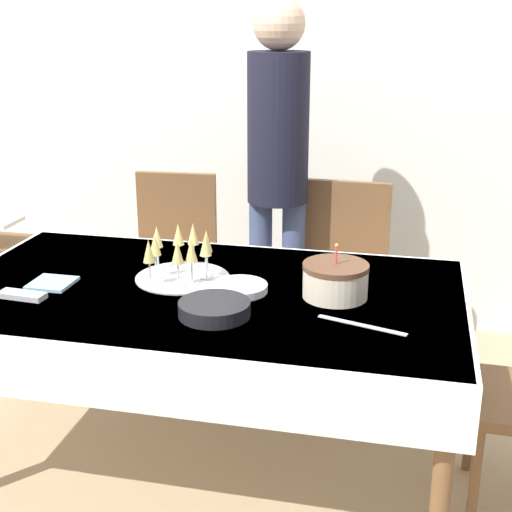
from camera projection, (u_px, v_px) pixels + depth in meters
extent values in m
plane|color=tan|center=(208.00, 462.00, 2.82)|extent=(12.00, 12.00, 0.00)
cube|color=silver|center=(284.00, 79.00, 3.80)|extent=(8.00, 0.05, 2.70)
cube|color=white|center=(203.00, 292.00, 2.58)|extent=(1.84, 1.03, 0.03)
cube|color=white|center=(204.00, 315.00, 2.61)|extent=(1.87, 1.06, 0.21)
cylinder|color=brown|center=(441.00, 488.00, 2.10)|extent=(0.06, 0.06, 0.71)
cylinder|color=brown|center=(56.00, 315.00, 3.30)|extent=(0.06, 0.06, 0.71)
cylinder|color=brown|center=(437.00, 352.00, 2.94)|extent=(0.06, 0.06, 0.71)
cube|color=brown|center=(169.00, 286.00, 3.47)|extent=(0.44, 0.44, 0.04)
cube|color=brown|center=(177.00, 222.00, 3.57)|extent=(0.40, 0.06, 0.50)
cylinder|color=brown|center=(197.00, 345.00, 3.35)|extent=(0.04, 0.04, 0.40)
cylinder|color=brown|center=(124.00, 340.00, 3.40)|extent=(0.04, 0.04, 0.40)
cylinder|color=brown|center=(214.00, 315.00, 3.69)|extent=(0.04, 0.04, 0.40)
cylinder|color=brown|center=(147.00, 311.00, 3.74)|extent=(0.04, 0.04, 0.40)
cube|color=brown|center=(338.00, 300.00, 3.30)|extent=(0.44, 0.44, 0.04)
cube|color=brown|center=(347.00, 233.00, 3.39)|extent=(0.40, 0.06, 0.50)
cylinder|color=brown|center=(370.00, 365.00, 3.16)|extent=(0.04, 0.04, 0.40)
cylinder|color=brown|center=(291.00, 355.00, 3.25)|extent=(0.04, 0.04, 0.40)
cylinder|color=brown|center=(379.00, 332.00, 3.49)|extent=(0.04, 0.04, 0.40)
cylinder|color=brown|center=(307.00, 324.00, 3.58)|extent=(0.04, 0.04, 0.40)
cylinder|color=brown|center=(475.00, 480.00, 2.38)|extent=(0.04, 0.04, 0.40)
cylinder|color=brown|center=(471.00, 423.00, 2.71)|extent=(0.04, 0.04, 0.40)
cylinder|color=beige|center=(335.00, 283.00, 2.49)|extent=(0.23, 0.23, 0.10)
cylinder|color=brown|center=(336.00, 266.00, 2.47)|extent=(0.23, 0.23, 0.02)
cylinder|color=#E53F3F|center=(336.00, 256.00, 2.45)|extent=(0.01, 0.01, 0.06)
sphere|color=#F9CC4C|center=(337.00, 245.00, 2.44)|extent=(0.01, 0.01, 0.01)
cylinder|color=silver|center=(182.00, 277.00, 2.68)|extent=(0.35, 0.35, 0.01)
cylinder|color=silver|center=(206.00, 277.00, 2.66)|extent=(0.05, 0.05, 0.00)
cylinder|color=silver|center=(206.00, 266.00, 2.65)|extent=(0.01, 0.01, 0.08)
cone|color=#E0CC72|center=(205.00, 244.00, 2.62)|extent=(0.04, 0.04, 0.08)
cylinder|color=silver|center=(207.00, 273.00, 2.71)|extent=(0.05, 0.05, 0.00)
cylinder|color=silver|center=(207.00, 262.00, 2.69)|extent=(0.01, 0.01, 0.08)
cone|color=#E0CC72|center=(206.00, 241.00, 2.66)|extent=(0.04, 0.04, 0.08)
cylinder|color=silver|center=(194.00, 265.00, 2.79)|extent=(0.05, 0.05, 0.00)
cylinder|color=silver|center=(194.00, 254.00, 2.78)|extent=(0.01, 0.01, 0.08)
cone|color=#E0CC72|center=(193.00, 234.00, 2.75)|extent=(0.04, 0.04, 0.08)
cylinder|color=silver|center=(179.00, 266.00, 2.79)|extent=(0.05, 0.05, 0.00)
cylinder|color=silver|center=(179.00, 255.00, 2.77)|extent=(0.01, 0.01, 0.08)
cone|color=#E0CC72|center=(178.00, 234.00, 2.75)|extent=(0.04, 0.04, 0.08)
cylinder|color=silver|center=(158.00, 268.00, 2.76)|extent=(0.05, 0.05, 0.00)
cylinder|color=silver|center=(158.00, 257.00, 2.75)|extent=(0.01, 0.01, 0.08)
cone|color=#E0CC72|center=(157.00, 236.00, 2.72)|extent=(0.04, 0.04, 0.08)
cylinder|color=silver|center=(156.00, 277.00, 2.67)|extent=(0.05, 0.05, 0.00)
cylinder|color=silver|center=(156.00, 266.00, 2.66)|extent=(0.01, 0.01, 0.08)
cone|color=#E0CC72|center=(155.00, 244.00, 2.63)|extent=(0.04, 0.04, 0.08)
cylinder|color=silver|center=(150.00, 285.00, 2.59)|extent=(0.05, 0.05, 0.00)
cylinder|color=silver|center=(150.00, 273.00, 2.58)|extent=(0.01, 0.01, 0.08)
cone|color=#E0CC72|center=(149.00, 251.00, 2.55)|extent=(0.04, 0.04, 0.08)
cylinder|color=silver|center=(179.00, 286.00, 2.58)|extent=(0.05, 0.05, 0.00)
cylinder|color=silver|center=(178.00, 274.00, 2.57)|extent=(0.01, 0.01, 0.08)
cone|color=#E0CC72|center=(177.00, 252.00, 2.54)|extent=(0.04, 0.04, 0.08)
cylinder|color=silver|center=(192.00, 283.00, 2.60)|extent=(0.05, 0.05, 0.00)
cylinder|color=silver|center=(192.00, 272.00, 2.59)|extent=(0.01, 0.01, 0.08)
cone|color=#E0CC72|center=(191.00, 250.00, 2.56)|extent=(0.04, 0.04, 0.08)
cylinder|color=black|center=(215.00, 315.00, 2.34)|extent=(0.24, 0.24, 0.01)
cylinder|color=black|center=(214.00, 313.00, 2.34)|extent=(0.24, 0.24, 0.01)
cylinder|color=black|center=(214.00, 311.00, 2.34)|extent=(0.24, 0.24, 0.01)
cylinder|color=black|center=(214.00, 309.00, 2.34)|extent=(0.24, 0.24, 0.01)
cylinder|color=black|center=(214.00, 307.00, 2.34)|extent=(0.24, 0.24, 0.01)
cylinder|color=black|center=(214.00, 305.00, 2.33)|extent=(0.24, 0.24, 0.01)
cylinder|color=black|center=(214.00, 303.00, 2.33)|extent=(0.24, 0.24, 0.01)
cylinder|color=white|center=(240.00, 290.00, 2.55)|extent=(0.20, 0.20, 0.01)
cylinder|color=white|center=(240.00, 288.00, 2.55)|extent=(0.20, 0.20, 0.01)
cylinder|color=white|center=(240.00, 287.00, 2.55)|extent=(0.20, 0.20, 0.01)
cylinder|color=white|center=(240.00, 285.00, 2.54)|extent=(0.20, 0.20, 0.01)
cube|color=silver|center=(362.00, 325.00, 2.27)|extent=(0.29, 0.11, 0.00)
cube|color=silver|center=(22.00, 295.00, 2.49)|extent=(0.17, 0.07, 0.02)
cube|color=#8CC6E0|center=(52.00, 283.00, 2.61)|extent=(0.15, 0.15, 0.01)
cylinder|color=#3F4C72|center=(261.00, 285.00, 3.48)|extent=(0.11, 0.11, 0.85)
cylinder|color=#3F4C72|center=(293.00, 287.00, 3.45)|extent=(0.11, 0.11, 0.85)
cylinder|color=black|center=(278.00, 129.00, 3.22)|extent=(0.28, 0.28, 0.67)
sphere|color=#D8B293|center=(279.00, 23.00, 3.07)|extent=(0.23, 0.23, 0.23)
cube|color=brown|center=(0.00, 243.00, 3.70)|extent=(0.30, 0.30, 0.03)
cylinder|color=brown|center=(13.00, 303.00, 3.66)|extent=(0.03, 0.03, 0.54)
cylinder|color=brown|center=(35.00, 288.00, 3.87)|extent=(0.03, 0.03, 0.54)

